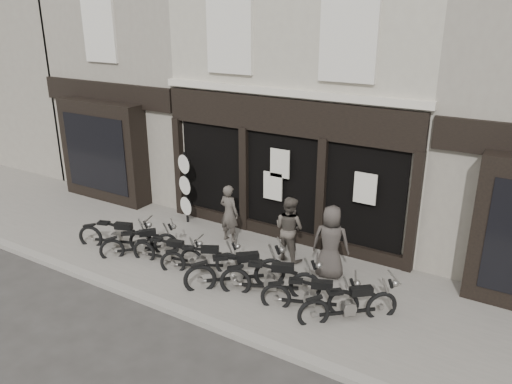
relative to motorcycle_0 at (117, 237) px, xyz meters
The scene contains 18 objects.
ground_plane 3.37m from the motorcycle_0, ahead, with size 90.00×90.00×0.00m, color #2D2B28.
pavement 3.44m from the motorcycle_0, 12.68° to the left, with size 30.00×4.20×0.12m, color #67625B.
kerb 3.64m from the motorcycle_0, 22.69° to the right, with size 30.00×0.25×0.13m, color gray.
central_building 7.64m from the motorcycle_0, 60.05° to the left, with size 7.30×6.22×8.34m.
neighbour_left 7.44m from the motorcycle_0, 117.61° to the left, with size 5.60×6.73×8.34m.
filler_left 13.13m from the motorcycle_0, 152.32° to the left, with size 11.00×6.00×8.20m, color gray.
motorcycle_0 is the anchor object (origin of this frame).
motorcycle_1 0.79m from the motorcycle_0, ahead, with size 1.50×1.55×0.93m.
motorcycle_2 1.72m from the motorcycle_0, ahead, with size 1.88×0.70×0.92m.
motorcycle_3 2.65m from the motorcycle_0, ahead, with size 1.75×1.16×0.92m.
motorcycle_4 3.74m from the motorcycle_0, ahead, with size 1.88×1.74×1.10m.
motorcycle_5 4.57m from the motorcycle_0, ahead, with size 2.08×1.18×1.06m.
motorcycle_6 5.55m from the motorcycle_0, ahead, with size 1.92×1.02×0.97m.
motorcycle_7 6.36m from the motorcycle_0, ahead, with size 1.69×1.58×1.00m.
man_left 2.99m from the motorcycle_0, 39.62° to the left, with size 0.57×0.38×1.57m, color #423C36.
man_centre 4.51m from the motorcycle_0, 23.50° to the left, with size 0.79×0.62×1.64m, color #47413A.
man_right 5.57m from the motorcycle_0, 15.78° to the left, with size 0.85×0.55×1.74m, color #37312E.
advert_sign_post 2.41m from the motorcycle_0, 77.30° to the left, with size 0.53×0.35×2.23m.
Camera 1 is at (5.90, -7.96, 5.94)m, focal length 35.00 mm.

